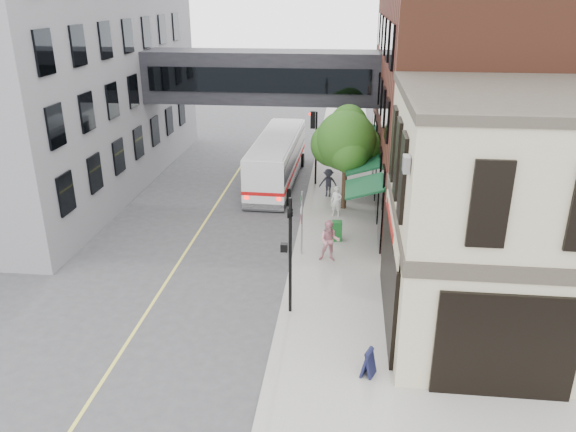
% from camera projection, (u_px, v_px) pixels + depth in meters
% --- Properties ---
extents(ground, '(120.00, 120.00, 0.00)m').
position_uv_depth(ground, '(272.00, 344.00, 19.24)').
color(ground, '#38383A').
rests_on(ground, ground).
extents(sidewalk_main, '(4.00, 60.00, 0.15)m').
position_uv_depth(sidewalk_main, '(340.00, 203.00, 31.93)').
color(sidewalk_main, gray).
rests_on(sidewalk_main, ground).
extents(corner_building, '(10.19, 8.12, 8.45)m').
position_uv_depth(corner_building, '(547.00, 220.00, 18.62)').
color(corner_building, '#BFB492').
rests_on(corner_building, ground).
extents(brick_building, '(13.76, 18.00, 14.00)m').
position_uv_depth(brick_building, '(497.00, 79.00, 29.48)').
color(brick_building, '#53281A').
rests_on(brick_building, ground).
extents(opposite_building, '(14.00, 24.00, 14.00)m').
position_uv_depth(opposite_building, '(22.00, 69.00, 33.10)').
color(opposite_building, slate).
rests_on(opposite_building, ground).
extents(skyway_bridge, '(14.00, 3.18, 3.00)m').
position_uv_depth(skyway_bridge, '(262.00, 77.00, 33.73)').
color(skyway_bridge, black).
rests_on(skyway_bridge, ground).
extents(traffic_signal_near, '(0.44, 0.22, 4.60)m').
position_uv_depth(traffic_signal_near, '(289.00, 242.00, 19.94)').
color(traffic_signal_near, black).
rests_on(traffic_signal_near, sidewalk_main).
extents(traffic_signal_far, '(0.53, 0.28, 4.50)m').
position_uv_depth(traffic_signal_far, '(314.00, 133.00, 33.66)').
color(traffic_signal_far, black).
rests_on(traffic_signal_far, sidewalk_main).
extents(street_sign_pole, '(0.08, 0.75, 3.00)m').
position_uv_depth(street_sign_pole, '(302.00, 217.00, 24.94)').
color(street_sign_pole, gray).
rests_on(street_sign_pole, sidewalk_main).
extents(street_tree, '(3.80, 3.20, 5.60)m').
position_uv_depth(street_tree, '(346.00, 140.00, 29.76)').
color(street_tree, '#382619').
rests_on(street_tree, sidewalk_main).
extents(lane_marking, '(0.12, 40.00, 0.01)m').
position_uv_depth(lane_marking, '(202.00, 226.00, 28.97)').
color(lane_marking, '#D8CC4C').
rests_on(lane_marking, ground).
extents(bus, '(2.81, 10.81, 2.89)m').
position_uv_depth(bus, '(277.00, 157.00, 35.03)').
color(bus, silver).
rests_on(bus, ground).
extents(pedestrian_a, '(0.66, 0.50, 1.63)m').
position_uv_depth(pedestrian_a, '(336.00, 201.00, 29.59)').
color(pedestrian_a, silver).
rests_on(pedestrian_a, sidewalk_main).
extents(pedestrian_b, '(0.94, 0.74, 1.88)m').
position_uv_depth(pedestrian_b, '(329.00, 241.00, 24.60)').
color(pedestrian_b, '#CA8390').
rests_on(pedestrian_b, sidewalk_main).
extents(pedestrian_c, '(1.13, 0.73, 1.65)m').
position_uv_depth(pedestrian_c, '(328.00, 183.00, 32.44)').
color(pedestrian_c, '#212129').
rests_on(pedestrian_c, sidewalk_main).
extents(newspaper_box, '(0.51, 0.46, 0.96)m').
position_uv_depth(newspaper_box, '(337.00, 231.00, 26.78)').
color(newspaper_box, '#13541D').
rests_on(newspaper_box, sidewalk_main).
extents(sandwich_board, '(0.50, 0.59, 0.91)m').
position_uv_depth(sandwich_board, '(369.00, 363.00, 17.31)').
color(sandwich_board, black).
rests_on(sandwich_board, sidewalk_main).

